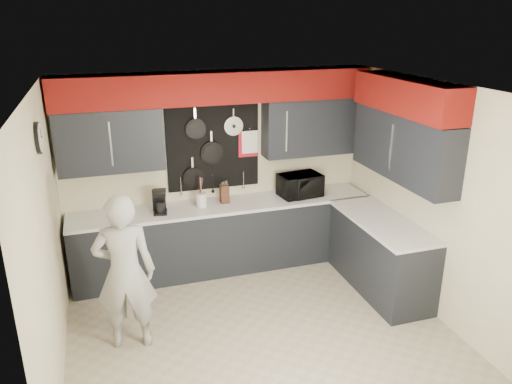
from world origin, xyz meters
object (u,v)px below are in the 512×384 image
object	(u,v)px
knife_block	(224,194)
person	(125,272)
microwave	(300,185)
utensil_crock	(202,200)
coffee_maker	(160,201)

from	to	relation	value
knife_block	person	bearing A→B (deg)	-135.74
knife_block	person	size ratio (longest dim) A/B	0.14
microwave	utensil_crock	world-z (taller)	microwave
utensil_crock	knife_block	bearing A→B (deg)	5.90
microwave	knife_block	size ratio (longest dim) A/B	2.31
microwave	utensil_crock	distance (m)	1.35
coffee_maker	knife_block	bearing A→B (deg)	15.58
knife_block	coffee_maker	xyz separation A→B (m)	(-0.85, -0.10, 0.03)
microwave	person	world-z (taller)	person
utensil_crock	person	world-z (taller)	person
utensil_crock	coffee_maker	bearing A→B (deg)	-173.32
microwave	person	size ratio (longest dim) A/B	0.33
knife_block	microwave	bearing A→B (deg)	-4.17
microwave	coffee_maker	distance (m)	1.88
knife_block	coffee_maker	distance (m)	0.85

